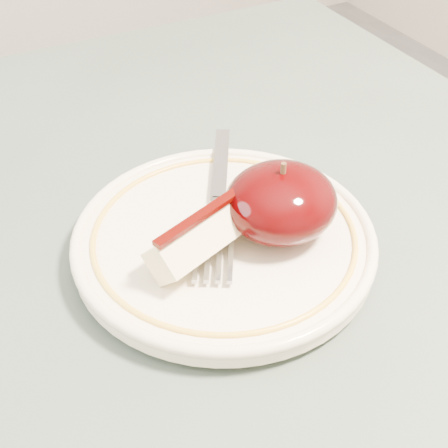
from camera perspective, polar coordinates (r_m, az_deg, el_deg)
name	(u,v)px	position (r m, az deg, el deg)	size (l,w,h in m)	color
table	(120,410)	(0.49, -9.46, -16.44)	(0.90, 0.90, 0.75)	brown
plate	(224,239)	(0.46, 0.00, -1.34)	(0.22, 0.22, 0.02)	beige
apple_half	(281,202)	(0.45, 5.22, 2.03)	(0.08, 0.08, 0.06)	black
apple_wedge	(202,236)	(0.43, -2.02, -1.15)	(0.09, 0.06, 0.04)	beige
fork	(218,200)	(0.48, -0.56, 2.20)	(0.11, 0.17, 0.00)	gray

